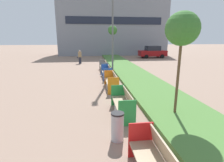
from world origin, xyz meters
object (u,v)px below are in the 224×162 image
object	(u,v)px
bench_orange_frame	(112,83)
sapling_tree_far	(113,30)
bench_grey_frame	(104,67)
sapling_tree_near	(182,30)
pedestrian_walking	(80,57)
bench_green_frame	(123,105)
bench_blue_frame	(107,73)
street_lamp_post	(113,12)
litter_bin	(117,127)
parked_car_distant	(153,52)

from	to	relation	value
bench_orange_frame	sapling_tree_far	xyz separation A→B (m)	(1.96, 14.88, 3.67)
bench_orange_frame	bench_grey_frame	size ratio (longest dim) A/B	1.04
sapling_tree_near	pedestrian_walking	world-z (taller)	sapling_tree_near
bench_grey_frame	bench_green_frame	bearing A→B (deg)	-90.01
bench_blue_frame	street_lamp_post	bearing A→B (deg)	65.63
bench_blue_frame	litter_bin	bearing A→B (deg)	-93.38
bench_orange_frame	sapling_tree_near	size ratio (longest dim) A/B	0.58
pedestrian_walking	bench_green_frame	bearing A→B (deg)	-80.65
sapling_tree_near	parked_car_distant	xyz separation A→B (m)	(6.50, 20.60, -2.34)
litter_bin	pedestrian_walking	xyz separation A→B (m)	(-1.97, 16.76, 0.38)
pedestrian_walking	parked_car_distant	distance (m)	12.09
bench_blue_frame	sapling_tree_near	xyz separation A→B (m)	(1.96, -7.08, 2.89)
sapling_tree_far	pedestrian_walking	size ratio (longest dim) A/B	2.90
bench_green_frame	bench_grey_frame	xyz separation A→B (m)	(0.00, 9.63, 0.00)
bench_orange_frame	pedestrian_walking	size ratio (longest dim) A/B	1.38
bench_green_frame	street_lamp_post	bearing A→B (deg)	85.60
sapling_tree_far	parked_car_distant	world-z (taller)	sapling_tree_far
bench_grey_frame	parked_car_distant	distance (m)	13.51
bench_orange_frame	bench_blue_frame	xyz separation A→B (m)	(-0.00, 2.96, -0.01)
bench_blue_frame	bench_grey_frame	size ratio (longest dim) A/B	0.94
bench_green_frame	bench_grey_frame	bearing A→B (deg)	89.99
sapling_tree_near	sapling_tree_far	xyz separation A→B (m)	(0.00, 19.00, 0.79)
sapling_tree_far	bench_orange_frame	bearing A→B (deg)	-97.50
bench_green_frame	bench_blue_frame	size ratio (longest dim) A/B	1.00
bench_grey_frame	parked_car_distant	bearing A→B (deg)	51.17
bench_blue_frame	litter_bin	distance (m)	8.43
bench_blue_frame	pedestrian_walking	xyz separation A→B (m)	(-2.46, 8.34, 0.45)
pedestrian_walking	parked_car_distant	size ratio (longest dim) A/B	0.39
bench_orange_frame	pedestrian_walking	distance (m)	11.58
bench_green_frame	bench_orange_frame	size ratio (longest dim) A/B	0.90
sapling_tree_far	parked_car_distant	distance (m)	7.39
bench_orange_frame	pedestrian_walking	bearing A→B (deg)	102.30
litter_bin	sapling_tree_far	bearing A→B (deg)	83.11
bench_blue_frame	sapling_tree_near	size ratio (longest dim) A/B	0.52
parked_car_distant	bench_grey_frame	bearing A→B (deg)	-129.58
sapling_tree_near	parked_car_distant	world-z (taller)	sapling_tree_near
litter_bin	bench_blue_frame	bearing A→B (deg)	86.62
bench_green_frame	bench_orange_frame	world-z (taller)	same
litter_bin	sapling_tree_far	xyz separation A→B (m)	(2.46, 20.33, 3.60)
sapling_tree_far	pedestrian_walking	distance (m)	6.53
sapling_tree_near	litter_bin	bearing A→B (deg)	-151.46
litter_bin	pedestrian_walking	distance (m)	16.88
sapling_tree_near	sapling_tree_far	size ratio (longest dim) A/B	0.82
bench_grey_frame	pedestrian_walking	bearing A→B (deg)	114.79
bench_green_frame	sapling_tree_near	size ratio (longest dim) A/B	0.52
bench_green_frame	street_lamp_post	size ratio (longest dim) A/B	0.22
sapling_tree_far	litter_bin	bearing A→B (deg)	-96.89
litter_bin	parked_car_distant	world-z (taller)	parked_car_distant
sapling_tree_far	pedestrian_walking	xyz separation A→B (m)	(-4.42, -3.57, -3.22)
bench_grey_frame	pedestrian_walking	size ratio (longest dim) A/B	1.33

